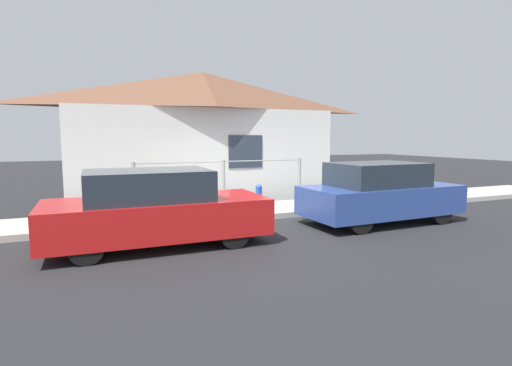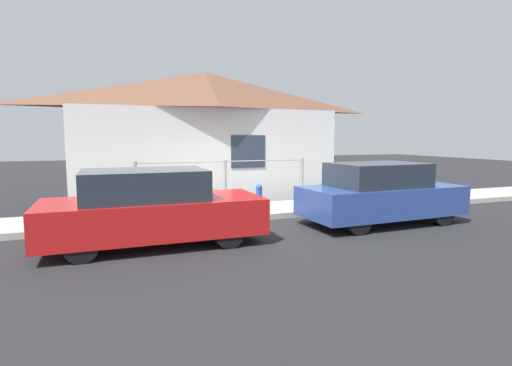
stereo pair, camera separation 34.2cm
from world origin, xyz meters
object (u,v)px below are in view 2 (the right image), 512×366
Objects in this scene: car_right at (380,194)px; potted_plant_by_fence at (143,199)px; potted_plant_corner at (336,192)px; car_left at (152,208)px; fire_hydrant at (259,197)px; potted_plant_near_hydrant at (233,198)px.

car_right is 6.48× the size of potted_plant_by_fence.
potted_plant_corner is (5.47, -0.48, -0.03)m from potted_plant_by_fence.
car_right is 5.93m from potted_plant_by_fence.
car_right is (5.26, -0.00, 0.01)m from car_left.
car_left is 5.71× the size of fire_hydrant.
potted_plant_near_hydrant is at bearing -12.61° from potted_plant_by_fence.
car_left is at bearing -148.93° from fire_hydrant.
potted_plant_by_fence is 1.19× the size of potted_plant_corner.
potted_plant_by_fence is 5.49m from potted_plant_corner.
potted_plant_by_fence is at bearing 157.19° from fire_hydrant.
potted_plant_by_fence is at bearing 174.97° from potted_plant_corner.
car_left is 3.36m from potted_plant_near_hydrant.
car_left is at bearing 178.24° from car_right.
car_left reaches higher than potted_plant_corner.
car_right is at bearing -29.13° from potted_plant_by_fence.
fire_hydrant is 1.40× the size of potted_plant_near_hydrant.
potted_plant_by_fence is at bearing 149.12° from car_right.
car_left is at bearing -135.03° from potted_plant_near_hydrant.
fire_hydrant is 0.81m from potted_plant_near_hydrant.
car_right reaches higher than car_left.
car_right is 3.74m from potted_plant_near_hydrant.
potted_plant_by_fence is (-5.17, 2.88, -0.25)m from car_right.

